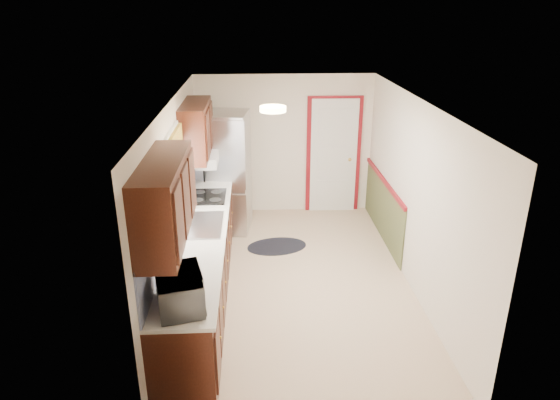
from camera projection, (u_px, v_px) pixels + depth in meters
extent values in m
cube|color=#D0B493|center=(296.00, 281.00, 6.69)|extent=(3.20, 5.20, 0.12)
cube|color=white|center=(298.00, 102.00, 5.80)|extent=(3.20, 5.20, 0.12)
cube|color=white|center=(284.00, 145.00, 8.57)|extent=(3.20, 0.10, 2.40)
cube|color=white|center=(323.00, 313.00, 3.92)|extent=(3.20, 0.10, 2.40)
cube|color=white|center=(176.00, 200.00, 6.17)|extent=(0.10, 5.20, 2.40)
cube|color=white|center=(414.00, 196.00, 6.32)|extent=(0.10, 5.20, 2.40)
cube|color=#37150C|center=(202.00, 265.00, 6.18)|extent=(0.60, 4.00, 0.90)
cube|color=silver|center=(201.00, 230.00, 6.01)|extent=(0.63, 4.00, 0.04)
cube|color=#516DC5|center=(173.00, 208.00, 5.89)|extent=(0.02, 4.00, 0.55)
cube|color=#37150C|center=(165.00, 200.00, 4.46)|extent=(0.35, 1.40, 0.75)
cube|color=#37150C|center=(196.00, 130.00, 6.97)|extent=(0.35, 1.20, 0.75)
cube|color=white|center=(172.00, 173.00, 5.83)|extent=(0.02, 1.00, 0.90)
cube|color=orange|center=(174.00, 144.00, 5.71)|extent=(0.05, 1.12, 0.24)
cube|color=#B7B7BC|center=(201.00, 225.00, 6.09)|extent=(0.52, 0.82, 0.02)
cube|color=white|center=(202.00, 159.00, 7.19)|extent=(0.45, 0.60, 0.15)
cube|color=maroon|center=(333.00, 156.00, 8.65)|extent=(0.94, 0.05, 2.08)
cube|color=white|center=(334.00, 156.00, 8.63)|extent=(0.80, 0.04, 2.00)
cube|color=#505831|center=(383.00, 209.00, 7.85)|extent=(0.02, 2.30, 0.90)
cube|color=maroon|center=(384.00, 181.00, 7.67)|extent=(0.04, 2.30, 0.06)
cylinder|color=#FFD88C|center=(273.00, 109.00, 5.62)|extent=(0.30, 0.30, 0.06)
imported|color=white|center=(180.00, 287.00, 4.40)|extent=(0.45, 0.64, 0.39)
cube|color=#B7B7BC|center=(223.00, 172.00, 7.96)|extent=(0.89, 0.85, 1.92)
cylinder|color=black|center=(205.00, 187.00, 7.60)|extent=(0.02, 0.02, 1.34)
ellipsoid|color=black|center=(277.00, 246.00, 7.63)|extent=(1.00, 0.73, 0.01)
cube|color=black|center=(207.00, 197.00, 6.98)|extent=(0.51, 0.62, 0.02)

